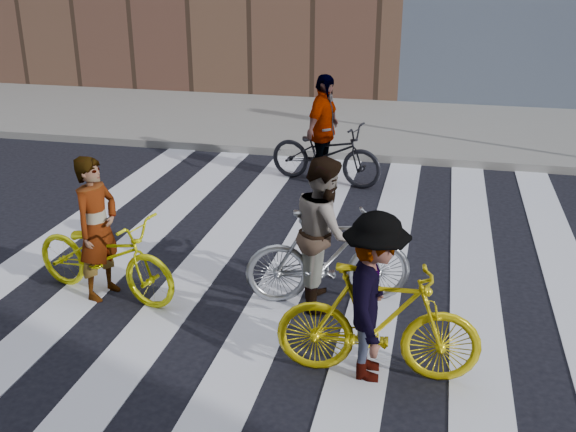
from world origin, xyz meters
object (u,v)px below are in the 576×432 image
(bike_yellow_left, at_px, (104,255))
(rider_rear, at_px, (323,130))
(bike_silver_mid, at_px, (329,257))
(bike_dark_rear, at_px, (326,153))
(rider_right, at_px, (374,298))
(rider_left, at_px, (97,228))
(rider_mid, at_px, (325,232))
(bike_yellow_right, at_px, (378,323))

(bike_yellow_left, bearing_deg, rider_rear, -7.05)
(rider_rear, bearing_deg, bike_silver_mid, -155.02)
(bike_dark_rear, xyz_separation_m, rider_right, (1.38, -5.43, 0.28))
(rider_left, bearing_deg, rider_mid, -67.48)
(bike_yellow_left, height_order, rider_right, rider_right)
(bike_yellow_left, height_order, bike_silver_mid, bike_silver_mid)
(rider_mid, xyz_separation_m, rider_right, (0.67, -1.30, -0.04))
(bike_silver_mid, relative_size, rider_rear, 1.00)
(bike_dark_rear, bearing_deg, rider_right, -151.81)
(bike_yellow_right, relative_size, rider_mid, 1.10)
(rider_left, xyz_separation_m, rider_right, (3.14, -0.89, -0.02))
(bike_yellow_left, relative_size, bike_yellow_right, 1.02)
(bike_yellow_right, distance_m, rider_left, 3.33)
(bike_dark_rear, bearing_deg, bike_yellow_left, 173.28)
(bike_dark_rear, distance_m, rider_mid, 4.20)
(bike_yellow_right, height_order, bike_dark_rear, bike_yellow_right)
(bike_silver_mid, bearing_deg, rider_mid, 74.64)
(bike_yellow_left, bearing_deg, rider_right, -92.97)
(rider_left, bearing_deg, rider_right, -92.73)
(rider_right, distance_m, rider_rear, 5.62)
(bike_dark_rear, bearing_deg, rider_mid, -156.36)
(bike_silver_mid, xyz_separation_m, rider_mid, (-0.05, 0.00, 0.29))
(bike_yellow_left, distance_m, rider_right, 3.23)
(bike_silver_mid, distance_m, rider_rear, 4.23)
(rider_mid, height_order, rider_rear, rider_rear)
(bike_dark_rear, distance_m, rider_right, 5.61)
(bike_dark_rear, distance_m, rider_rear, 0.40)
(bike_yellow_right, height_order, rider_mid, rider_mid)
(bike_yellow_left, distance_m, rider_rear, 4.86)
(bike_dark_rear, height_order, rider_left, rider_left)
(bike_dark_rear, relative_size, rider_right, 1.24)
(bike_yellow_right, relative_size, rider_left, 1.13)
(bike_yellow_left, bearing_deg, bike_yellow_right, -92.73)
(bike_dark_rear, bearing_deg, rider_left, 172.73)
(bike_silver_mid, height_order, rider_rear, rider_rear)
(rider_left, height_order, rider_rear, rider_rear)
(bike_yellow_left, relative_size, rider_right, 1.18)
(bike_yellow_right, xyz_separation_m, bike_dark_rear, (-1.43, 5.43, -0.03))
(bike_yellow_left, bearing_deg, rider_left, 103.02)
(rider_mid, bearing_deg, bike_yellow_left, 84.34)
(bike_silver_mid, xyz_separation_m, rider_right, (0.62, -1.30, 0.25))
(bike_silver_mid, bearing_deg, bike_yellow_left, 84.15)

